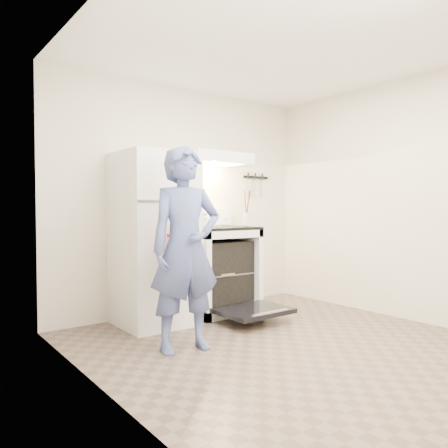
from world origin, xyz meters
The scene contains 15 objects.
floor centered at (0.00, 0.00, 0.00)m, with size 3.60×3.60×0.00m, color brown.
back_wall centered at (0.00, 1.80, 1.25)m, with size 3.20×0.02×2.50m, color beige.
refrigerator centered at (-0.58, 1.45, 0.85)m, with size 0.70×0.70×1.70m, color white.
stove_body centered at (0.23, 1.48, 0.46)m, with size 0.76×0.65×0.92m, color white.
cooktop centered at (0.23, 1.48, 0.94)m, with size 0.76×0.65×0.03m, color black.
backsplash centered at (0.23, 1.76, 1.05)m, with size 0.76×0.07×0.20m, color white.
oven_door centered at (0.23, 0.88, 0.12)m, with size 0.70×0.54×0.04m, color black.
oven_rack centered at (0.23, 1.48, 0.44)m, with size 0.60×0.52×0.01m, color slate.
range_hood centered at (0.23, 1.55, 1.71)m, with size 0.76×0.50×0.12m, color white.
knife_strip centered at (1.05, 1.79, 1.55)m, with size 0.40×0.02×0.03m, color black.
pizza_stone centered at (0.18, 1.38, 0.45)m, with size 0.36×0.36×0.02m, color #937654.
tea_kettle centered at (0.07, 1.70, 1.10)m, with size 0.24×0.20×0.29m, color silver, non-canonical shape.
utensil_jar centered at (0.43, 1.22, 1.05)m, with size 0.09×0.09×0.13m, color silver.
person centered at (-0.76, 0.58, 0.83)m, with size 0.60×0.40×1.65m, color #374474.
dutch_oven centered at (-0.55, 0.93, 0.89)m, with size 0.33×0.26×0.22m, color #C10011, non-canonical shape.
Camera 1 is at (-2.63, -2.42, 1.15)m, focal length 35.00 mm.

